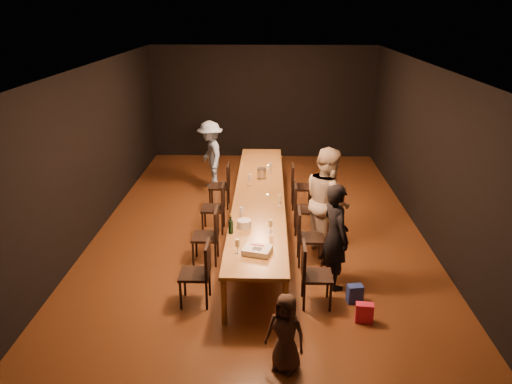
{
  "coord_description": "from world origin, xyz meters",
  "views": [
    {
      "loc": [
        0.17,
        -8.48,
        3.96
      ],
      "look_at": [
        -0.04,
        -0.58,
        1.0
      ],
      "focal_mm": 35.0,
      "sensor_mm": 36.0,
      "label": 1
    }
  ],
  "objects_px": {
    "chair_right_1": "(310,237)",
    "woman_birthday": "(335,236)",
    "chair_right_0": "(317,275)",
    "ice_bucket": "(262,173)",
    "chair_right_3": "(302,186)",
    "chair_left_2": "(213,208)",
    "table": "(259,196)",
    "woman_tan": "(327,201)",
    "child": "(286,333)",
    "chair_left_0": "(195,273)",
    "plate_stack": "(244,224)",
    "man_blue": "(211,155)",
    "chair_left_3": "(219,186)",
    "chair_left_1": "(205,236)",
    "chair_right_2": "(305,209)",
    "birthday_cake": "(257,250)",
    "champagne_bottle": "(231,224)"
  },
  "relations": [
    {
      "from": "chair_right_0",
      "to": "ice_bucket",
      "type": "height_order",
      "value": "ice_bucket"
    },
    {
      "from": "chair_left_1",
      "to": "woman_birthday",
      "type": "relative_size",
      "value": 0.58
    },
    {
      "from": "woman_birthday",
      "to": "man_blue",
      "type": "distance_m",
      "value": 4.81
    },
    {
      "from": "man_blue",
      "to": "plate_stack",
      "type": "distance_m",
      "value": 3.95
    },
    {
      "from": "woman_tan",
      "to": "table",
      "type": "bearing_deg",
      "value": 42.76
    },
    {
      "from": "birthday_cake",
      "to": "champagne_bottle",
      "type": "bearing_deg",
      "value": 138.57
    },
    {
      "from": "chair_right_3",
      "to": "ice_bucket",
      "type": "height_order",
      "value": "ice_bucket"
    },
    {
      "from": "chair_left_0",
      "to": "woman_birthday",
      "type": "height_order",
      "value": "woman_birthday"
    },
    {
      "from": "chair_right_1",
      "to": "woman_tan",
      "type": "bearing_deg",
      "value": 147.93
    },
    {
      "from": "chair_left_2",
      "to": "woman_tan",
      "type": "height_order",
      "value": "woman_tan"
    },
    {
      "from": "table",
      "to": "chair_right_3",
      "type": "xyz_separation_m",
      "value": [
        0.85,
        1.2,
        -0.24
      ]
    },
    {
      "from": "chair_right_0",
      "to": "plate_stack",
      "type": "height_order",
      "value": "chair_right_0"
    },
    {
      "from": "woman_tan",
      "to": "woman_birthday",
      "type": "bearing_deg",
      "value": 164.85
    },
    {
      "from": "chair_left_0",
      "to": "chair_left_3",
      "type": "distance_m",
      "value": 3.6
    },
    {
      "from": "woman_birthday",
      "to": "woman_tan",
      "type": "distance_m",
      "value": 1.16
    },
    {
      "from": "woman_tan",
      "to": "champagne_bottle",
      "type": "relative_size",
      "value": 5.8
    },
    {
      "from": "chair_left_1",
      "to": "birthday_cake",
      "type": "distance_m",
      "value": 1.46
    },
    {
      "from": "table",
      "to": "chair_right_2",
      "type": "relative_size",
      "value": 6.45
    },
    {
      "from": "table",
      "to": "ice_bucket",
      "type": "distance_m",
      "value": 0.91
    },
    {
      "from": "chair_right_3",
      "to": "chair_left_2",
      "type": "distance_m",
      "value": 2.08
    },
    {
      "from": "chair_right_2",
      "to": "woman_birthday",
      "type": "distance_m",
      "value": 1.93
    },
    {
      "from": "woman_birthday",
      "to": "woman_tan",
      "type": "bearing_deg",
      "value": -20.36
    },
    {
      "from": "chair_left_1",
      "to": "child",
      "type": "distance_m",
      "value": 2.82
    },
    {
      "from": "chair_right_1",
      "to": "chair_left_1",
      "type": "xyz_separation_m",
      "value": [
        -1.7,
        0.0,
        0.0
      ]
    },
    {
      "from": "chair_right_0",
      "to": "birthday_cake",
      "type": "distance_m",
      "value": 0.89
    },
    {
      "from": "chair_left_3",
      "to": "woman_tan",
      "type": "xyz_separation_m",
      "value": [
        2.0,
        -1.92,
        0.45
      ]
    },
    {
      "from": "chair_left_1",
      "to": "woman_birthday",
      "type": "distance_m",
      "value": 2.14
    },
    {
      "from": "chair_left_2",
      "to": "birthday_cake",
      "type": "height_order",
      "value": "chair_left_2"
    },
    {
      "from": "chair_right_0",
      "to": "chair_right_1",
      "type": "xyz_separation_m",
      "value": [
        0.0,
        1.2,
        0.0
      ]
    },
    {
      "from": "chair_left_1",
      "to": "child",
      "type": "bearing_deg",
      "value": -154.21
    },
    {
      "from": "woman_tan",
      "to": "child",
      "type": "distance_m",
      "value": 3.15
    },
    {
      "from": "chair_right_3",
      "to": "woman_tan",
      "type": "height_order",
      "value": "woman_tan"
    },
    {
      "from": "child",
      "to": "chair_left_3",
      "type": "bearing_deg",
      "value": 128.18
    },
    {
      "from": "man_blue",
      "to": "plate_stack",
      "type": "relative_size",
      "value": 7.04
    },
    {
      "from": "man_blue",
      "to": "ice_bucket",
      "type": "height_order",
      "value": "man_blue"
    },
    {
      "from": "chair_left_1",
      "to": "chair_right_0",
      "type": "bearing_deg",
      "value": -125.22
    },
    {
      "from": "child",
      "to": "birthday_cake",
      "type": "xyz_separation_m",
      "value": [
        -0.36,
        1.42,
        0.31
      ]
    },
    {
      "from": "table",
      "to": "plate_stack",
      "type": "height_order",
      "value": "plate_stack"
    },
    {
      "from": "table",
      "to": "chair_left_0",
      "type": "relative_size",
      "value": 6.45
    },
    {
      "from": "chair_right_1",
      "to": "woman_birthday",
      "type": "xyz_separation_m",
      "value": [
        0.3,
        -0.68,
        0.34
      ]
    },
    {
      "from": "chair_right_0",
      "to": "chair_right_1",
      "type": "bearing_deg",
      "value": 180.0
    },
    {
      "from": "chair_right_3",
      "to": "chair_left_1",
      "type": "height_order",
      "value": "same"
    },
    {
      "from": "chair_right_0",
      "to": "chair_left_2",
      "type": "height_order",
      "value": "same"
    },
    {
      "from": "child",
      "to": "chair_left_1",
      "type": "bearing_deg",
      "value": 140.01
    },
    {
      "from": "chair_right_0",
      "to": "chair_left_3",
      "type": "height_order",
      "value": "same"
    },
    {
      "from": "table",
      "to": "chair_right_3",
      "type": "bearing_deg",
      "value": 54.69
    },
    {
      "from": "chair_right_0",
      "to": "woman_tan",
      "type": "xyz_separation_m",
      "value": [
        0.3,
        1.68,
        0.45
      ]
    },
    {
      "from": "chair_left_2",
      "to": "chair_left_0",
      "type": "bearing_deg",
      "value": -180.0
    },
    {
      "from": "chair_left_0",
      "to": "ice_bucket",
      "type": "distance_m",
      "value": 3.43
    },
    {
      "from": "chair_left_2",
      "to": "ice_bucket",
      "type": "height_order",
      "value": "ice_bucket"
    }
  ]
}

